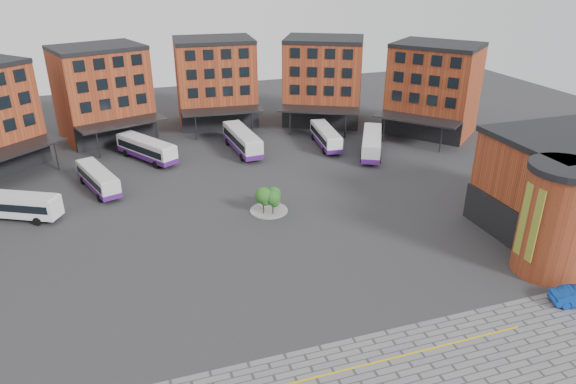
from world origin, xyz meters
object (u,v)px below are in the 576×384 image
object	(u,v)px
bus_b	(98,179)
bus_e	(326,136)
tree_island	(269,198)
bus_c	(146,149)
bus_a	(14,204)
bus_d	(242,140)
bus_f	(372,143)

from	to	relation	value
bus_b	bus_e	world-z (taller)	bus_e
tree_island	bus_e	distance (m)	24.30
tree_island	bus_b	bearing A→B (deg)	145.54
bus_b	bus_c	world-z (taller)	bus_c
bus_a	bus_b	bearing A→B (deg)	-31.90
bus_d	bus_e	distance (m)	12.95
bus_a	bus_c	world-z (taller)	bus_c
bus_c	bus_a	bearing A→B (deg)	-168.91
bus_a	bus_d	size ratio (longest dim) A/B	0.87
bus_d	bus_c	bearing A→B (deg)	172.54
bus_e	bus_d	bearing A→B (deg)	179.05
bus_d	bus_f	size ratio (longest dim) A/B	1.04
bus_a	bus_c	size ratio (longest dim) A/B	0.96
tree_island	bus_f	size ratio (longest dim) A/B	0.39
tree_island	bus_c	size ratio (longest dim) A/B	0.41
tree_island	bus_d	world-z (taller)	bus_d
bus_f	bus_c	bearing A→B (deg)	-166.22
tree_island	bus_c	xyz separation A→B (m)	(-12.07, 21.83, -0.12)
tree_island	bus_c	world-z (taller)	tree_island
bus_a	bus_f	xyz separation A→B (m)	(47.32, 6.24, 0.00)
bus_c	bus_f	distance (m)	32.89
bus_f	tree_island	bearing A→B (deg)	-117.23
tree_island	bus_f	distance (m)	24.12
tree_island	bus_a	world-z (taller)	tree_island
bus_c	bus_e	world-z (taller)	bus_c
bus_c	bus_f	world-z (taller)	bus_f
bus_d	bus_f	bearing A→B (deg)	-26.15
bus_d	bus_a	bearing A→B (deg)	-159.47
bus_d	bus_e	bearing A→B (deg)	-11.63
tree_island	bus_a	xyz separation A→B (m)	(-27.51, 7.53, -0.07)
tree_island	bus_b	distance (m)	22.64
bus_a	bus_f	world-z (taller)	bus_f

